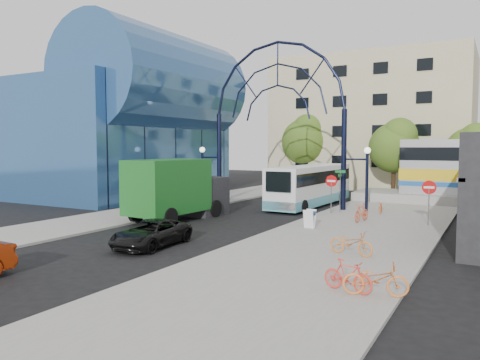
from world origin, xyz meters
The scene contains 21 objects.
ground centered at (0.00, 0.00, 0.00)m, with size 120.00×120.00×0.00m, color black.
sidewalk_east centered at (8.00, 4.00, 0.06)m, with size 8.00×56.00×0.12m, color gray.
plaza_west centered at (-6.50, 6.00, 0.06)m, with size 5.00×50.00×0.12m, color gray.
gateway_arch centered at (0.00, 14.00, 8.56)m, with size 13.64×0.44×12.10m.
stop_sign centered at (4.80, 12.00, 1.99)m, with size 0.80×0.07×2.50m.
do_not_enter_sign centered at (11.00, 10.00, 1.98)m, with size 0.76×0.07×2.48m.
street_name_sign centered at (5.20, 12.60, 2.13)m, with size 0.70×0.70×2.80m.
sandwich_board centered at (5.60, 5.98, 0.74)m, with size 0.55×0.61×0.99m.
transit_hall centered at (-15.30, 15.00, 6.70)m, with size 16.50×18.00×14.50m.
apartment_block centered at (2.00, 34.97, 7.00)m, with size 20.00×12.10×14.00m.
tree_north_a centered at (6.12, 25.93, 4.61)m, with size 4.48×4.48×7.00m.
tree_north_b centered at (-3.88, 29.93, 5.27)m, with size 5.12×5.12×8.00m.
tree_north_c centered at (12.12, 27.93, 4.28)m, with size 4.16×4.16×6.50m.
city_bus centered at (1.96, 15.80, 1.58)m, with size 2.87×11.10×3.03m.
green_truck centered at (-2.73, 5.56, 1.84)m, with size 3.14×7.44×3.69m.
black_suv centered at (0.90, -1.34, 0.60)m, with size 1.97×4.28×1.19m, color black.
bike_near_a centered at (7.67, 13.52, 0.53)m, with size 0.54×1.56×0.82m, color orange.
bike_near_b centered at (7.45, 9.45, 0.65)m, with size 0.49×1.75×1.05m, color #D64D2A.
bike_far_a centered at (9.26, 0.95, 0.61)m, with size 0.65×1.87×0.98m, color orange.
bike_far_b centered at (10.50, -3.82, 0.60)m, with size 0.45×1.60×0.96m, color red.
bike_far_c centered at (11.32, -3.81, 0.61)m, with size 0.66×1.88×0.99m, color orange.
Camera 1 is at (14.37, -17.37, 4.46)m, focal length 35.00 mm.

